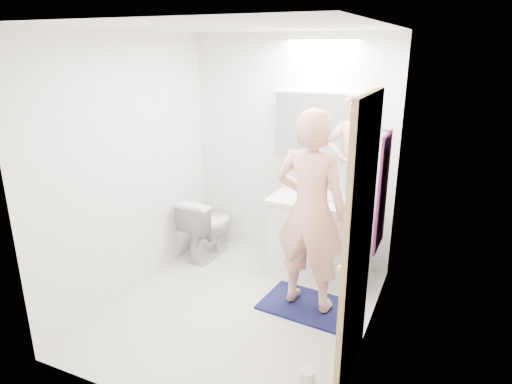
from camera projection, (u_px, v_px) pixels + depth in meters
The scene contains 23 objects.
floor at pixel (239, 310), 4.04m from camera, with size 2.50×2.50×0.00m, color silver.
ceiling at pixel (236, 26), 3.30m from camera, with size 2.50×2.50×0.00m, color white.
wall_back at pixel (291, 151), 4.75m from camera, with size 2.50×2.50×0.00m, color white.
wall_front at pixel (140, 240), 2.59m from camera, with size 2.50×2.50×0.00m, color white.
wall_left at pixel (131, 168), 4.10m from camera, with size 2.50×2.50×0.00m, color white.
wall_right at pixel (374, 201), 3.23m from camera, with size 2.50×2.50×0.00m, color white.
vanity_cabinet at pixel (317, 238), 4.59m from camera, with size 0.90×0.55×0.78m, color white.
countertop at pixel (319, 200), 4.47m from camera, with size 0.95×0.58×0.04m, color white.
sink_basin at pixel (320, 196), 4.48m from camera, with size 0.36×0.36×0.03m, color white.
faucet at pixel (326, 185), 4.62m from camera, with size 0.02×0.02×0.16m, color silver.
medicine_cabinet at pixel (317, 126), 4.47m from camera, with size 0.88×0.14×0.70m, color white.
mirror_panel at pixel (315, 127), 4.41m from camera, with size 0.84×0.01×0.66m, color silver.
toilet at pixel (208, 226), 4.99m from camera, with size 0.39×0.68×0.70m, color silver.
bath_rug at pixel (307, 305), 4.09m from camera, with size 0.80×0.55×0.02m, color #141A40.
person at pixel (311, 211), 3.80m from camera, with size 0.64×0.42×1.76m, color #E4A188.
door at pixel (358, 244), 3.00m from camera, with size 0.04×0.80×2.00m, color tan.
door_knob at pixel (341, 269), 2.77m from camera, with size 0.06×0.06×0.06m, color gold.
towel at pixel (383, 192), 3.75m from camera, with size 0.02×0.42×1.00m, color black.
towel_hook at pixel (387, 130), 3.59m from camera, with size 0.02×0.02×0.07m, color silver.
soap_bottle_a at pixel (300, 179), 4.65m from camera, with size 0.10×0.10×0.25m, color beige.
soap_bottle_b at pixel (309, 183), 4.66m from camera, with size 0.08×0.08×0.17m, color #557CB8.
toothbrush_cup at pixel (350, 193), 4.47m from camera, with size 0.10×0.10×0.09m, color #4651D2.
toilet_paper_roll at pixel (307, 376), 3.16m from camera, with size 0.11×0.11×0.10m, color silver.
Camera 1 is at (1.60, -3.13, 2.27)m, focal length 31.48 mm.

